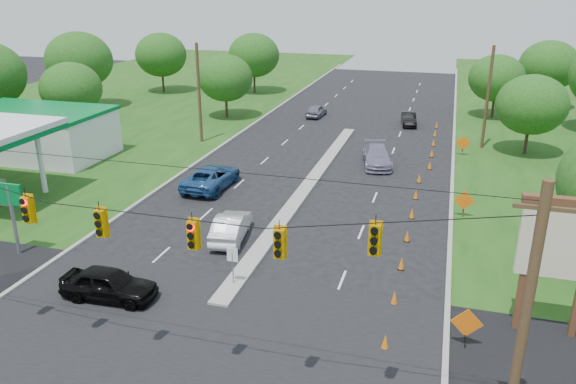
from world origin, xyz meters
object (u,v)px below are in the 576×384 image
(pylon_sign, at_px, (565,246))
(blue_pickup, at_px, (211,177))
(black_sedan, at_px, (109,284))
(gas_station, at_px, (24,132))
(white_sedan, at_px, (231,227))

(pylon_sign, relative_size, blue_pickup, 1.05)
(black_sedan, bearing_deg, gas_station, 45.14)
(black_sedan, relative_size, blue_pickup, 0.78)
(gas_station, relative_size, black_sedan, 4.35)
(white_sedan, bearing_deg, blue_pickup, -67.77)
(gas_station, bearing_deg, blue_pickup, -5.02)
(gas_station, xyz_separation_m, pylon_sign, (37.95, -14.05, 1.42))
(black_sedan, xyz_separation_m, white_sedan, (3.02, 7.76, -0.02))
(pylon_sign, distance_m, black_sedan, 19.92)
(pylon_sign, bearing_deg, blue_pickup, 149.08)
(gas_station, xyz_separation_m, black_sedan, (18.52, -16.93, -1.80))
(white_sedan, relative_size, blue_pickup, 0.79)
(pylon_sign, xyz_separation_m, white_sedan, (-16.41, 4.87, -3.25))
(pylon_sign, height_order, black_sedan, pylon_sign)
(gas_station, bearing_deg, pylon_sign, -20.31)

